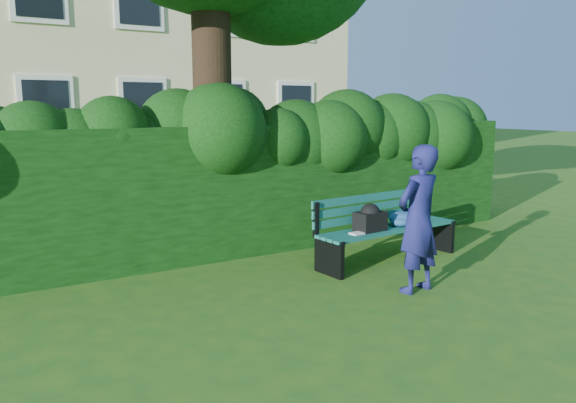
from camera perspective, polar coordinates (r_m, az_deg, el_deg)
ground at (r=6.35m, az=2.86°, el=-9.27°), size 80.00×80.00×0.00m
hedge at (r=8.00m, az=-5.98°, el=1.30°), size 10.00×1.00×1.80m
park_bench at (r=7.60m, az=9.99°, el=-2.27°), size 2.21×0.74×0.89m
man_reading at (r=6.36m, az=13.09°, el=-1.76°), size 0.66×0.49×1.65m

